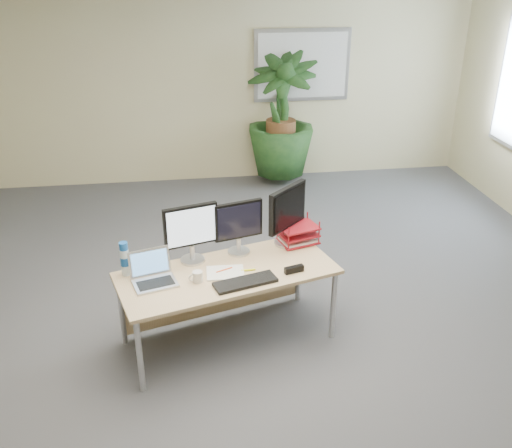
{
  "coord_description": "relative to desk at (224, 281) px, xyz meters",
  "views": [
    {
      "loc": [
        -0.51,
        -3.65,
        2.92
      ],
      "look_at": [
        0.06,
        0.35,
        0.99
      ],
      "focal_mm": 40.0,
      "sensor_mm": 36.0,
      "label": 1
    }
  ],
  "objects": [
    {
      "name": "water_bottle",
      "position": [
        -0.76,
        -0.02,
        0.27
      ],
      "size": [
        0.07,
        0.07,
        0.28
      ],
      "color": "white",
      "rests_on": "desk"
    },
    {
      "name": "monitor_right",
      "position": [
        0.15,
        0.21,
        0.4
      ],
      "size": [
        0.4,
        0.19,
        0.46
      ],
      "color": "#B6B6BB",
      "rests_on": "desk"
    },
    {
      "name": "monitor_dark",
      "position": [
        0.57,
        0.31,
        0.44
      ],
      "size": [
        0.37,
        0.36,
        0.52
      ],
      "color": "#B6B6BB",
      "rests_on": "desk"
    },
    {
      "name": "back_wall",
      "position": [
        0.21,
        3.7,
        0.83
      ],
      "size": [
        7.0,
        0.04,
        2.7
      ],
      "primitive_type": "cube",
      "color": "beige",
      "rests_on": "floor"
    },
    {
      "name": "monitor_left",
      "position": [
        -0.24,
        0.12,
        0.41
      ],
      "size": [
        0.43,
        0.2,
        0.49
      ],
      "color": "#B6B6BB",
      "rests_on": "desk"
    },
    {
      "name": "laptop",
      "position": [
        -0.55,
        -0.15,
        0.19
      ],
      "size": [
        0.38,
        0.35,
        0.23
      ],
      "color": "silver",
      "rests_on": "desk"
    },
    {
      "name": "coffee_mug",
      "position": [
        -0.22,
        -0.2,
        0.18
      ],
      "size": [
        0.11,
        0.08,
        0.09
      ],
      "color": "silver",
      "rests_on": "desk"
    },
    {
      "name": "stapler",
      "position": [
        0.54,
        -0.17,
        0.16
      ],
      "size": [
        0.16,
        0.08,
        0.05
      ],
      "primitive_type": "cube",
      "rotation": [
        0.0,
        0.0,
        0.28
      ],
      "color": "black",
      "rests_on": "desk"
    },
    {
      "name": "keyboard",
      "position": [
        0.14,
        -0.29,
        0.15
      ],
      "size": [
        0.51,
        0.29,
        0.03
      ],
      "primitive_type": "cube",
      "rotation": [
        0.0,
        0.0,
        0.28
      ],
      "color": "black",
      "rests_on": "desk"
    },
    {
      "name": "whiteboard",
      "position": [
        1.41,
        3.67,
        1.03
      ],
      "size": [
        1.3,
        0.04,
        0.95
      ],
      "color": "#A1A2A6",
      "rests_on": "back_wall"
    },
    {
      "name": "letter_tray",
      "position": [
        0.67,
        0.32,
        0.2
      ],
      "size": [
        0.37,
        0.32,
        0.15
      ],
      "color": "maroon",
      "rests_on": "desk"
    },
    {
      "name": "yellow_highlighter",
      "position": [
        0.19,
        -0.1,
        0.14
      ],
      "size": [
        0.12,
        0.02,
        0.02
      ],
      "primitive_type": "cylinder",
      "rotation": [
        0.0,
        1.57,
        0.05
      ],
      "color": "#FAFF1A",
      "rests_on": "desk"
    },
    {
      "name": "floor",
      "position": [
        0.21,
        -0.3,
        -0.52
      ],
      "size": [
        8.0,
        8.0,
        0.0
      ],
      "primitive_type": "plane",
      "color": "#4A4A4F",
      "rests_on": "ground"
    },
    {
      "name": "desk",
      "position": [
        0.0,
        0.0,
        0.0
      ],
      "size": [
        1.83,
        1.15,
        0.65
      ],
      "color": "tan",
      "rests_on": "floor"
    },
    {
      "name": "orange_pen",
      "position": [
        0.0,
        -0.08,
        0.15
      ],
      "size": [
        0.13,
        0.07,
        0.01
      ],
      "primitive_type": "cylinder",
      "rotation": [
        0.0,
        1.57,
        0.42
      ],
      "color": "#FC521C",
      "rests_on": "spiral_notebook"
    },
    {
      "name": "spiral_notebook",
      "position": [
        0.01,
        -0.11,
        0.14
      ],
      "size": [
        0.3,
        0.23,
        0.01
      ],
      "primitive_type": "cube",
      "rotation": [
        0.0,
        0.0,
        -0.04
      ],
      "color": "silver",
      "rests_on": "desk"
    },
    {
      "name": "floor_plant",
      "position": [
        1.08,
        3.38,
        0.23
      ],
      "size": [
        1.11,
        1.11,
        1.5
      ],
      "primitive_type": "imported",
      "rotation": [
        0.0,
        0.0,
        -0.43
      ],
      "color": "#143917",
      "rests_on": "floor"
    }
  ]
}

